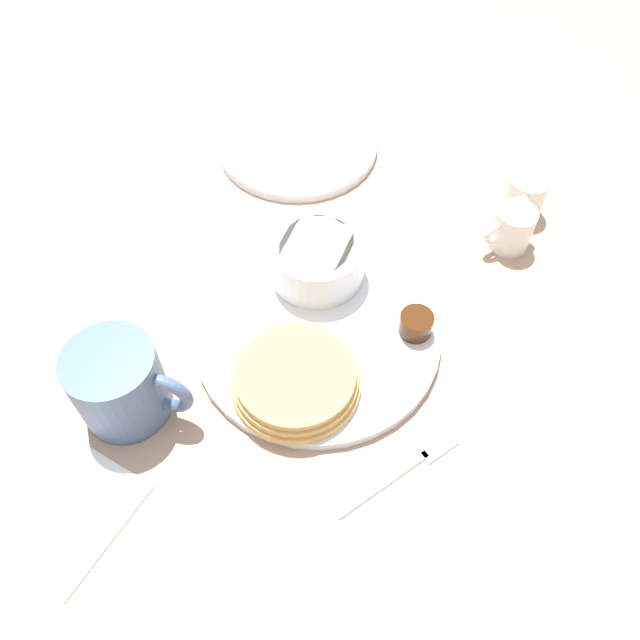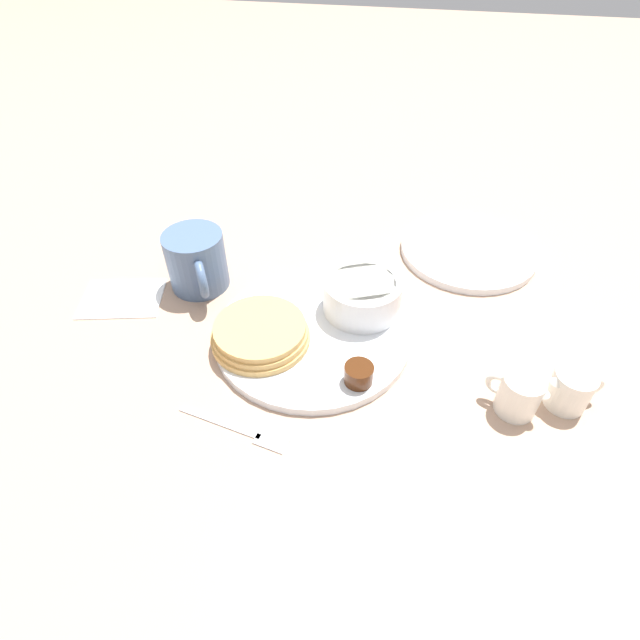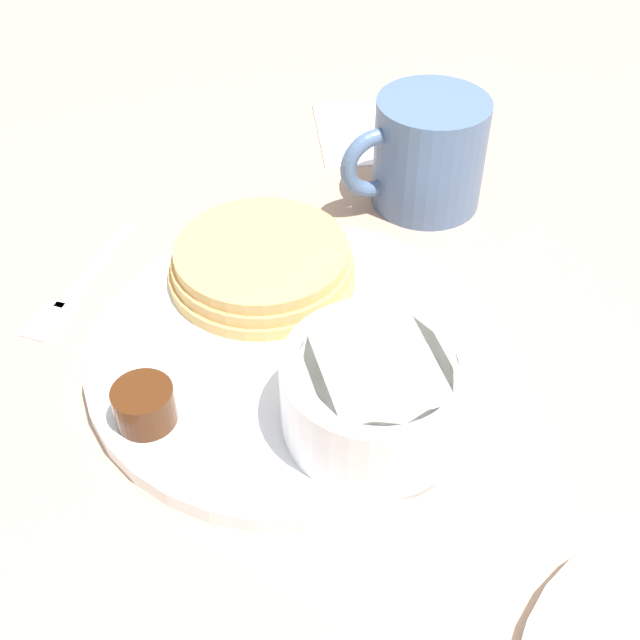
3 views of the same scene
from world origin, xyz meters
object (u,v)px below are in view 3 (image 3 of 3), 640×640
(coffee_mug, at_px, (426,153))
(bowl, at_px, (376,391))
(plate, at_px, (293,350))
(fork, at_px, (72,289))

(coffee_mug, bearing_deg, bowl, -4.84)
(plate, height_order, fork, plate)
(bowl, bearing_deg, plate, -136.12)
(plate, distance_m, coffee_mug, 0.21)
(bowl, bearing_deg, coffee_mug, 175.16)
(plate, height_order, bowl, bowl)
(plate, xyz_separation_m, bowl, (0.06, 0.06, 0.03))
(bowl, height_order, fork, bowl)
(plate, distance_m, bowl, 0.09)
(bowl, distance_m, coffee_mug, 0.25)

